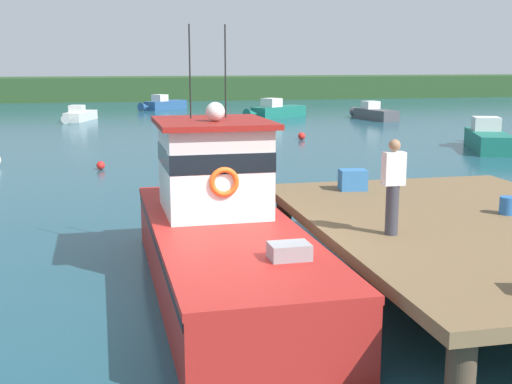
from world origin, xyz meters
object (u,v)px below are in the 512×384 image
object	(u,v)px
moored_boat_far_left	(373,113)
mooring_buoy_inshore	(101,165)
moored_boat_mid_harbor	(487,138)
moored_boat_outer_mooring	(163,104)
mooring_buoy_channel_marker	(302,136)
deckhand_by_the_boat	(393,185)
moored_boat_off_the_point	(275,111)
main_fishing_boat	(220,229)
bait_bucket	(508,206)
moored_boat_near_channel	(79,115)
crate_single_by_cleat	(353,180)

from	to	relation	value
moored_boat_far_left	mooring_buoy_inshore	size ratio (longest dim) A/B	15.73
moored_boat_mid_harbor	moored_boat_outer_mooring	xyz separation A→B (m)	(-12.93, 29.05, -0.07)
moored_boat_mid_harbor	mooring_buoy_channel_marker	size ratio (longest dim) A/B	15.11
deckhand_by_the_boat	moored_boat_far_left	xyz separation A→B (m)	(13.67, 34.18, -1.62)
moored_boat_off_the_point	mooring_buoy_inshore	size ratio (longest dim) A/B	16.41
main_fishing_boat	mooring_buoy_inshore	bearing A→B (deg)	99.70
moored_boat_outer_mooring	deckhand_by_the_boat	bearing A→B (deg)	-89.71
bait_bucket	moored_boat_near_channel	world-z (taller)	bait_bucket
moored_boat_near_channel	moored_boat_mid_harbor	bearing A→B (deg)	-44.87
moored_boat_outer_mooring	mooring_buoy_inshore	bearing A→B (deg)	-98.75
main_fishing_boat	crate_single_by_cleat	size ratio (longest dim) A/B	16.38
moored_boat_far_left	moored_boat_outer_mooring	world-z (taller)	moored_boat_outer_mooring
crate_single_by_cleat	moored_boat_near_channel	distance (m)	34.14
crate_single_by_cleat	mooring_buoy_channel_marker	size ratio (longest dim) A/B	1.54
moored_boat_outer_mooring	mooring_buoy_channel_marker	world-z (taller)	moored_boat_outer_mooring
main_fishing_boat	moored_boat_off_the_point	distance (m)	36.48
moored_boat_near_channel	mooring_buoy_inshore	bearing A→B (deg)	-85.49
moored_boat_outer_mooring	moored_boat_mid_harbor	bearing A→B (deg)	-66.00
deckhand_by_the_boat	mooring_buoy_channel_marker	xyz separation A→B (m)	(5.22, 23.33, -1.86)
moored_boat_mid_harbor	mooring_buoy_channel_marker	xyz separation A→B (m)	(-7.47, 5.52, -0.32)
moored_boat_off_the_point	mooring_buoy_inshore	distance (m)	24.49
main_fishing_boat	crate_single_by_cleat	world-z (taller)	main_fishing_boat
moored_boat_near_channel	deckhand_by_the_boat	bearing A→B (deg)	-79.70
crate_single_by_cleat	moored_boat_far_left	distance (m)	32.95
bait_bucket	moored_boat_near_channel	size ratio (longest dim) A/B	0.08
main_fishing_boat	crate_single_by_cleat	xyz separation A→B (m)	(3.44, 2.18, 0.43)
crate_single_by_cleat	moored_boat_mid_harbor	size ratio (longest dim) A/B	0.10
mooring_buoy_channel_marker	moored_boat_outer_mooring	bearing A→B (deg)	103.07
main_fishing_boat	crate_single_by_cleat	distance (m)	4.10
mooring_buoy_channel_marker	mooring_buoy_inshore	bearing A→B (deg)	-142.99
moored_boat_mid_harbor	moored_boat_near_channel	distance (m)	27.44
crate_single_by_cleat	deckhand_by_the_boat	bearing A→B (deg)	-101.06
moored_boat_near_channel	mooring_buoy_inshore	world-z (taller)	moored_boat_near_channel
crate_single_by_cleat	moored_boat_off_the_point	bearing A→B (deg)	79.05
mooring_buoy_channel_marker	mooring_buoy_inshore	size ratio (longest dim) A/B	1.20
moored_boat_near_channel	moored_boat_outer_mooring	size ratio (longest dim) A/B	1.01
bait_bucket	moored_boat_mid_harbor	xyz separation A→B (m)	(9.87, 16.87, -0.86)
main_fishing_boat	moored_boat_near_channel	size ratio (longest dim) A/B	2.21
mooring_buoy_inshore	moored_boat_outer_mooring	bearing A→B (deg)	81.25
crate_single_by_cleat	bait_bucket	distance (m)	3.59
deckhand_by_the_boat	moored_boat_mid_harbor	world-z (taller)	deckhand_by_the_boat
moored_boat_far_left	mooring_buoy_inshore	xyz separation A→B (m)	(-18.72, -18.60, -0.27)
deckhand_by_the_boat	mooring_buoy_channel_marker	size ratio (longest dim) A/B	4.20
crate_single_by_cleat	moored_boat_off_the_point	world-z (taller)	crate_single_by_cleat
mooring_buoy_inshore	mooring_buoy_channel_marker	bearing A→B (deg)	37.01
deckhand_by_the_boat	moored_boat_outer_mooring	size ratio (longest dim) A/B	0.37
moored_boat_mid_harbor	deckhand_by_the_boat	bearing A→B (deg)	-125.48
moored_boat_near_channel	mooring_buoy_channel_marker	world-z (taller)	moored_boat_near_channel
main_fishing_boat	moored_boat_off_the_point	size ratio (longest dim) A/B	1.85
bait_bucket	moored_boat_off_the_point	size ratio (longest dim) A/B	0.06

